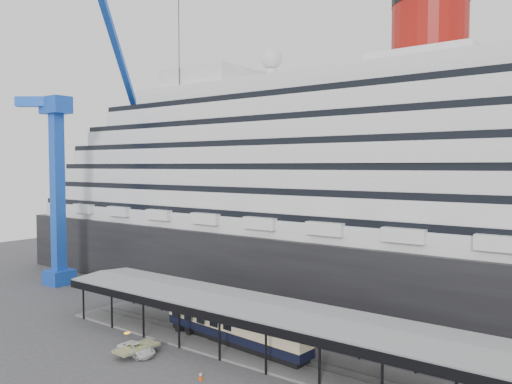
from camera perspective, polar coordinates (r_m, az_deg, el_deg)
ground at (r=51.44m, az=-2.27°, el=-19.67°), size 200.00×200.00×0.00m
cruise_ship at (r=75.16m, az=13.15°, el=1.80°), size 130.00×30.00×43.90m
platform_canopy at (r=54.35m, az=1.14°, el=-15.74°), size 56.00×9.18×5.30m
crane_blue at (r=88.69m, az=-21.15°, el=2.89°), size 22.63×19.19×47.60m
port_truck at (r=56.18m, az=-13.50°, el=-17.06°), size 4.63×2.29×1.26m
pullman_carriage at (r=56.76m, az=-2.46°, el=-14.91°), size 19.85×4.42×19.34m
traffic_cone_left at (r=49.51m, az=-6.34°, el=-20.10°), size 0.55×0.55×0.82m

